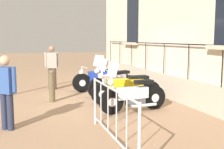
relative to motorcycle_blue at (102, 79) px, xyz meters
name	(u,v)px	position (x,y,z in m)	size (l,w,h in m)	color
ground_plane	(108,100)	(0.28, 1.58, -0.42)	(60.00, 60.00, 0.00)	#9E7A5B
motorcycle_blue	(102,79)	(0.00, 0.00, 0.00)	(2.20, 0.66, 0.91)	black
motorcycle_silver	(114,83)	(-0.09, 1.09, 0.03)	(1.91, 0.72, 1.39)	black
motorcycle_yellow	(126,88)	(-0.12, 2.12, 0.03)	(2.17, 0.74, 1.35)	black
motorcycle_white	(133,96)	(0.10, 3.15, 0.01)	(1.92, 0.59, 1.33)	black
crowd_barrier	(112,113)	(1.34, 5.09, 0.15)	(0.09, 2.53, 1.05)	#B7B7BF
bollard	(52,86)	(1.96, 1.28, 0.08)	(0.18, 0.18, 0.98)	brown
pedestrian_standing	(6,89)	(3.17, 3.62, 0.46)	(0.42, 0.40, 1.58)	#23283D
pedestrian_walking	(52,65)	(1.70, -0.80, 0.51)	(0.52, 0.28, 1.65)	#47382D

